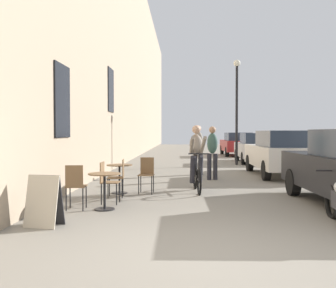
{
  "coord_description": "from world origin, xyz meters",
  "views": [
    {
      "loc": [
        -0.39,
        -4.64,
        1.53
      ],
      "look_at": [
        -1.06,
        13.77,
        0.97
      ],
      "focal_mm": 41.33,
      "sensor_mm": 36.0,
      "label": 1
    }
  ],
  "objects_px": {
    "cyclist_on_bicycle": "(197,160)",
    "parked_car_second": "(282,152)",
    "pedestrian_mid": "(198,147)",
    "parked_car_fourth": "(237,144)",
    "cafe_chair_mid_toward_street": "(119,175)",
    "cafe_table_near": "(105,183)",
    "cafe_table_mid": "(119,173)",
    "pedestrian_near": "(212,150)",
    "street_lamp": "(237,98)",
    "cafe_chair_near_toward_street": "(107,179)",
    "cafe_chair_near_toward_wall": "(75,184)",
    "sandwich_board_sign": "(44,201)",
    "cafe_chair_mid_toward_wall": "(147,172)",
    "parked_car_third": "(256,147)"
  },
  "relations": [
    {
      "from": "parked_car_second",
      "to": "pedestrian_mid",
      "type": "bearing_deg",
      "value": 175.88
    },
    {
      "from": "cafe_table_mid",
      "to": "parked_car_third",
      "type": "xyz_separation_m",
      "value": [
        5.29,
        9.98,
        0.25
      ]
    },
    {
      "from": "cafe_chair_near_toward_wall",
      "to": "pedestrian_mid",
      "type": "xyz_separation_m",
      "value": [
        2.66,
        6.42,
        0.48
      ]
    },
    {
      "from": "cafe_chair_near_toward_street",
      "to": "street_lamp",
      "type": "height_order",
      "value": "street_lamp"
    },
    {
      "from": "cafe_chair_near_toward_wall",
      "to": "cafe_chair_mid_toward_street",
      "type": "distance_m",
      "value": 1.66
    },
    {
      "from": "cafe_chair_near_toward_wall",
      "to": "sandwich_board_sign",
      "type": "relative_size",
      "value": 1.07
    },
    {
      "from": "cafe_chair_near_toward_street",
      "to": "cafe_chair_near_toward_wall",
      "type": "relative_size",
      "value": 1.0
    },
    {
      "from": "cafe_table_mid",
      "to": "parked_car_fourth",
      "type": "height_order",
      "value": "parked_car_fourth"
    },
    {
      "from": "cafe_chair_mid_toward_street",
      "to": "street_lamp",
      "type": "distance_m",
      "value": 10.33
    },
    {
      "from": "cafe_chair_near_toward_street",
      "to": "cafe_chair_near_toward_wall",
      "type": "bearing_deg",
      "value": -123.9
    },
    {
      "from": "cyclist_on_bicycle",
      "to": "parked_car_second",
      "type": "distance_m",
      "value": 4.78
    },
    {
      "from": "cyclist_on_bicycle",
      "to": "sandwich_board_sign",
      "type": "bearing_deg",
      "value": -123.98
    },
    {
      "from": "cafe_table_mid",
      "to": "pedestrian_mid",
      "type": "xyz_separation_m",
      "value": [
        2.14,
        4.31,
        0.48
      ]
    },
    {
      "from": "cafe_chair_near_toward_street",
      "to": "cyclist_on_bicycle",
      "type": "distance_m",
      "value": 2.74
    },
    {
      "from": "cafe_table_mid",
      "to": "pedestrian_mid",
      "type": "relative_size",
      "value": 0.41
    },
    {
      "from": "parked_car_third",
      "to": "parked_car_fourth",
      "type": "xyz_separation_m",
      "value": [
        -0.13,
        5.89,
        0.01
      ]
    },
    {
      "from": "cafe_table_near",
      "to": "cyclist_on_bicycle",
      "type": "bearing_deg",
      "value": 52.83
    },
    {
      "from": "cafe_chair_near_toward_street",
      "to": "cafe_chair_near_toward_wall",
      "type": "height_order",
      "value": "same"
    },
    {
      "from": "cafe_table_mid",
      "to": "cafe_table_near",
      "type": "bearing_deg",
      "value": -89.0
    },
    {
      "from": "cafe_chair_near_toward_wall",
      "to": "sandwich_board_sign",
      "type": "xyz_separation_m",
      "value": [
        -0.15,
        -1.29,
        -0.1
      ]
    },
    {
      "from": "pedestrian_mid",
      "to": "parked_car_fourth",
      "type": "xyz_separation_m",
      "value": [
        3.02,
        11.57,
        -0.22
      ]
    },
    {
      "from": "cafe_chair_near_toward_wall",
      "to": "pedestrian_near",
      "type": "xyz_separation_m",
      "value": [
        3.06,
        4.95,
        0.45
      ]
    },
    {
      "from": "cafe_chair_near_toward_wall",
      "to": "pedestrian_near",
      "type": "height_order",
      "value": "pedestrian_near"
    },
    {
      "from": "cafe_table_mid",
      "to": "parked_car_second",
      "type": "xyz_separation_m",
      "value": [
        5.06,
        4.09,
        0.3
      ]
    },
    {
      "from": "cafe_chair_mid_toward_wall",
      "to": "pedestrian_mid",
      "type": "height_order",
      "value": "pedestrian_mid"
    },
    {
      "from": "cafe_chair_mid_toward_wall",
      "to": "sandwich_board_sign",
      "type": "bearing_deg",
      "value": -111.14
    },
    {
      "from": "cafe_chair_mid_toward_street",
      "to": "cyclist_on_bicycle",
      "type": "height_order",
      "value": "cyclist_on_bicycle"
    },
    {
      "from": "cafe_chair_near_toward_street",
      "to": "sandwich_board_sign",
      "type": "distance_m",
      "value": 2.11
    },
    {
      "from": "cafe_table_near",
      "to": "cafe_chair_mid_toward_street",
      "type": "relative_size",
      "value": 0.81
    },
    {
      "from": "cafe_table_near",
      "to": "cafe_chair_mid_toward_wall",
      "type": "relative_size",
      "value": 0.81
    },
    {
      "from": "cafe_table_near",
      "to": "street_lamp",
      "type": "bearing_deg",
      "value": 69.0
    },
    {
      "from": "cafe_table_near",
      "to": "street_lamp",
      "type": "height_order",
      "value": "street_lamp"
    },
    {
      "from": "pedestrian_mid",
      "to": "cafe_chair_mid_toward_street",
      "type": "bearing_deg",
      "value": -112.98
    },
    {
      "from": "sandwich_board_sign",
      "to": "street_lamp",
      "type": "distance_m",
      "value": 13.19
    },
    {
      "from": "cafe_chair_near_toward_wall",
      "to": "street_lamp",
      "type": "relative_size",
      "value": 0.18
    },
    {
      "from": "cafe_table_near",
      "to": "cafe_table_mid",
      "type": "height_order",
      "value": "same"
    },
    {
      "from": "pedestrian_near",
      "to": "cafe_table_near",
      "type": "bearing_deg",
      "value": -117.13
    },
    {
      "from": "cafe_table_near",
      "to": "cafe_table_mid",
      "type": "bearing_deg",
      "value": 91.0
    },
    {
      "from": "cafe_chair_mid_toward_street",
      "to": "cyclist_on_bicycle",
      "type": "relative_size",
      "value": 0.51
    },
    {
      "from": "cafe_chair_near_toward_wall",
      "to": "street_lamp",
      "type": "xyz_separation_m",
      "value": [
        4.64,
        10.7,
        2.59
      ]
    },
    {
      "from": "cafe_table_mid",
      "to": "pedestrian_near",
      "type": "height_order",
      "value": "pedestrian_near"
    },
    {
      "from": "pedestrian_near",
      "to": "parked_car_third",
      "type": "relative_size",
      "value": 0.41
    },
    {
      "from": "cafe_chair_near_toward_wall",
      "to": "cafe_chair_mid_toward_street",
      "type": "height_order",
      "value": "same"
    },
    {
      "from": "cafe_table_mid",
      "to": "pedestrian_near",
      "type": "distance_m",
      "value": 3.83
    },
    {
      "from": "parked_car_second",
      "to": "cafe_table_mid",
      "type": "bearing_deg",
      "value": -141.03
    },
    {
      "from": "cafe_table_mid",
      "to": "pedestrian_mid",
      "type": "distance_m",
      "value": 4.83
    },
    {
      "from": "cyclist_on_bicycle",
      "to": "street_lamp",
      "type": "height_order",
      "value": "street_lamp"
    },
    {
      "from": "cafe_table_near",
      "to": "parked_car_second",
      "type": "height_order",
      "value": "parked_car_second"
    },
    {
      "from": "cafe_chair_mid_toward_wall",
      "to": "cafe_table_near",
      "type": "bearing_deg",
      "value": -106.76
    },
    {
      "from": "cafe_table_near",
      "to": "parked_car_second",
      "type": "xyz_separation_m",
      "value": [
        5.03,
        6.13,
        0.3
      ]
    }
  ]
}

